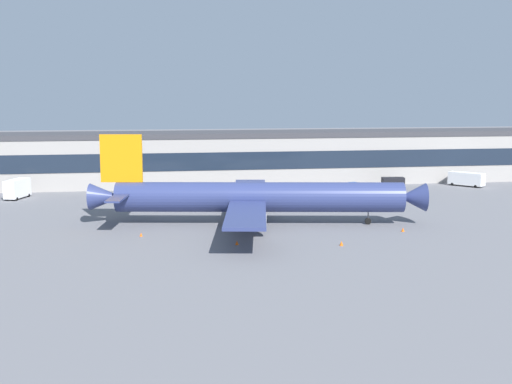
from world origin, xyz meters
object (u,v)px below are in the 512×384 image
crew_van (393,182)px  catering_truck (18,188)px  traffic_cone_1 (141,234)px  traffic_cone_3 (403,230)px  traffic_cone_2 (341,243)px  follow_me_car (356,186)px  airliner (254,197)px  baggage_tug (254,189)px  fuel_truck (466,178)px  traffic_cone_0 (237,243)px

crew_van → catering_truck: bearing=-178.4°
traffic_cone_1 → crew_van: bearing=37.4°
crew_van → traffic_cone_3: (-16.08, -47.49, -1.13)m
catering_truck → traffic_cone_2: (56.10, -53.19, -1.94)m
follow_me_car → crew_van: size_ratio=0.87×
airliner → traffic_cone_3: bearing=-23.1°
airliner → baggage_tug: 34.30m
airliner → crew_van: airliner is taller
crew_van → traffic_cone_3: size_ratio=8.26×
airliner → catering_truck: bearing=142.4°
traffic_cone_1 → fuel_truck: bearing=30.2°
airliner → follow_me_car: size_ratio=12.29×
crew_van → traffic_cone_2: crew_van is taller
traffic_cone_0 → traffic_cone_2: bearing=-10.8°
catering_truck → traffic_cone_0: (40.88, -50.27, -1.96)m
baggage_tug → traffic_cone_0: size_ratio=6.10×
traffic_cone_1 → traffic_cone_0: bearing=-29.9°
traffic_cone_0 → traffic_cone_1: 16.39m
traffic_cone_0 → traffic_cone_2: traffic_cone_2 is taller
traffic_cone_2 → follow_me_car: bearing=70.3°
traffic_cone_3 → airliner: bearing=156.9°
follow_me_car → traffic_cone_2: (-18.71, -52.19, -0.74)m
crew_van → traffic_cone_0: size_ratio=8.20×
crew_van → traffic_cone_1: crew_van is taller
airliner → crew_van: size_ratio=10.70×
airliner → follow_me_car: (29.00, 34.29, -3.62)m
traffic_cone_2 → catering_truck: bearing=136.5°
traffic_cone_1 → traffic_cone_2: 31.45m
baggage_tug → traffic_cone_0: (-10.13, -48.69, -0.76)m
traffic_cone_1 → follow_me_car: bearing=40.5°
traffic_cone_2 → traffic_cone_3: bearing=32.3°
airliner → traffic_cone_2: airliner is taller
fuel_truck → traffic_cone_1: 88.99m
fuel_truck → traffic_cone_1: bearing=-149.8°
airliner → catering_truck: airliner is taller
catering_truck → baggage_tug: 51.05m
catering_truck → fuel_truck: bearing=1.5°
baggage_tug → traffic_cone_1: 47.27m
airliner → traffic_cone_2: bearing=-60.1°
follow_me_car → traffic_cone_0: 59.83m
crew_van → traffic_cone_0: bearing=-129.9°
traffic_cone_2 → traffic_cone_3: 15.08m
baggage_tug → traffic_cone_2: 51.86m
baggage_tug → crew_van: bearing=6.6°
follow_me_car → fuel_truck: fuel_truck is taller
traffic_cone_0 → crew_van: bearing=50.1°
crew_van → traffic_cone_2: 62.59m
catering_truck → traffic_cone_0: catering_truck is taller
crew_van → baggage_tug: 34.13m
fuel_truck → crew_van: bearing=-179.1°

